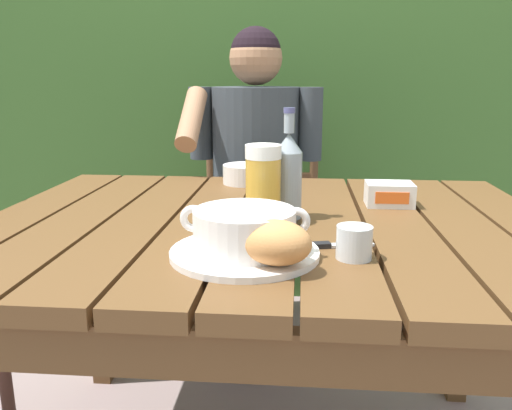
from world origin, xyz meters
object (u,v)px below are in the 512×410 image
serving_plate (245,253)px  table_knife (329,245)px  beer_glass (263,184)px  beer_bottle (288,174)px  soup_bowl (245,229)px  bread_roll (275,242)px  water_glass_small (354,242)px  person_eating (254,169)px  diner_bowl (245,174)px  butter_tub (389,194)px  chair_near_diner (259,219)px

serving_plate → table_knife: (0.15, 0.06, -0.00)m
beer_glass → beer_bottle: size_ratio=0.70×
soup_bowl → bread_roll: (0.06, -0.07, -0.00)m
beer_glass → water_glass_small: size_ratio=2.70×
serving_plate → beer_bottle: (0.07, 0.27, 0.10)m
person_eating → diner_bowl: bearing=-89.5°
soup_bowl → water_glass_small: soup_bowl is taller
water_glass_small → bread_roll: bearing=-152.0°
bread_roll → water_glass_small: 0.16m
butter_tub → diner_bowl: bearing=148.2°
water_glass_small → table_knife: bearing=125.4°
person_eating → table_knife: 0.95m
person_eating → water_glass_small: (0.27, -0.98, 0.04)m
serving_plate → beer_glass: bearing=85.6°
person_eating → diner_bowl: person_eating is taller
water_glass_small → beer_bottle: bearing=115.1°
bread_roll → table_knife: 0.17m
person_eating → beer_bottle: 0.74m
serving_plate → diner_bowl: 0.65m
chair_near_diner → water_glass_small: chair_near_diner is taller
person_eating → chair_near_diner: bearing=89.2°
beer_glass → water_glass_small: 0.29m
diner_bowl → bread_roll: bearing=-79.9°
water_glass_small → serving_plate: bearing=-178.8°
water_glass_small → diner_bowl: (-0.26, 0.64, -0.00)m
water_glass_small → butter_tub: size_ratio=0.55×
soup_bowl → bread_roll: 0.09m
beer_glass → table_knife: (0.14, -0.16, -0.08)m
chair_near_diner → person_eating: (-0.00, -0.20, 0.24)m
person_eating → soup_bowl: size_ratio=5.23×
table_knife → beer_bottle: bearing=111.9°
beer_glass → serving_plate: bearing=-94.4°
water_glass_small → butter_tub: (0.13, 0.40, -0.00)m
person_eating → serving_plate: size_ratio=4.52×
beer_glass → diner_bowl: size_ratio=1.30×
soup_bowl → beer_glass: bearing=85.6°
bread_roll → beer_glass: (-0.04, 0.29, 0.04)m
serving_plate → bread_roll: 0.10m
butter_tub → beer_glass: bearing=-148.5°
person_eating → soup_bowl: person_eating is taller
soup_bowl → diner_bowl: (-0.07, 0.65, -0.02)m
chair_near_diner → table_knife: bearing=-78.8°
bread_roll → beer_bottle: size_ratio=0.60×
beer_bottle → table_knife: bearing=-68.1°
person_eating → bread_roll: (0.13, -1.05, 0.06)m
bread_roll → beer_glass: size_ratio=0.86×
beer_bottle → butter_tub: bearing=29.1°
beer_glass → table_knife: size_ratio=1.19×
soup_bowl → water_glass_small: size_ratio=3.64×
serving_plate → diner_bowl: size_ratio=2.03×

